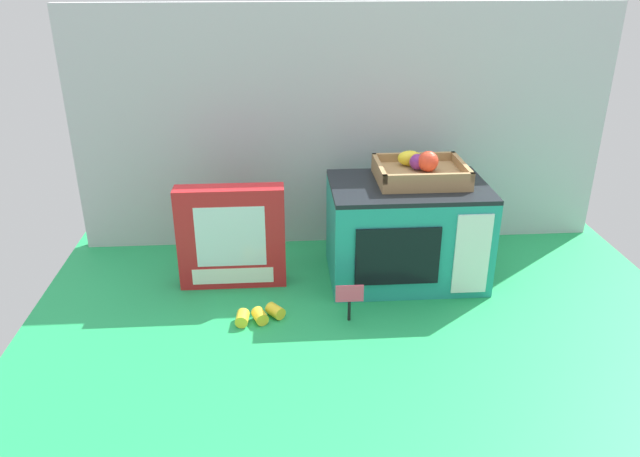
{
  "coord_description": "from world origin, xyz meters",
  "views": [
    {
      "loc": [
        -0.2,
        -1.49,
        0.84
      ],
      "look_at": [
        -0.09,
        0.04,
        0.16
      ],
      "focal_mm": 34.27,
      "sensor_mm": 36.0,
      "label": 1
    }
  ],
  "objects_px": {
    "food_groups_crate": "(420,172)",
    "price_sign": "(350,297)",
    "loose_toy_banana": "(259,315)",
    "cookie_set_box": "(232,237)",
    "toy_microwave": "(406,231)"
  },
  "relations": [
    {
      "from": "loose_toy_banana",
      "to": "food_groups_crate",
      "type": "bearing_deg",
      "value": 28.67
    },
    {
      "from": "toy_microwave",
      "to": "price_sign",
      "type": "height_order",
      "value": "toy_microwave"
    },
    {
      "from": "cookie_set_box",
      "to": "loose_toy_banana",
      "type": "relative_size",
      "value": 2.3
    },
    {
      "from": "food_groups_crate",
      "to": "loose_toy_banana",
      "type": "height_order",
      "value": "food_groups_crate"
    },
    {
      "from": "cookie_set_box",
      "to": "loose_toy_banana",
      "type": "distance_m",
      "value": 0.25
    },
    {
      "from": "food_groups_crate",
      "to": "price_sign",
      "type": "distance_m",
      "value": 0.41
    },
    {
      "from": "price_sign",
      "to": "loose_toy_banana",
      "type": "distance_m",
      "value": 0.23
    },
    {
      "from": "toy_microwave",
      "to": "cookie_set_box",
      "type": "bearing_deg",
      "value": -178.55
    },
    {
      "from": "price_sign",
      "to": "loose_toy_banana",
      "type": "bearing_deg",
      "value": 176.47
    },
    {
      "from": "toy_microwave",
      "to": "loose_toy_banana",
      "type": "relative_size",
      "value": 3.36
    },
    {
      "from": "food_groups_crate",
      "to": "price_sign",
      "type": "relative_size",
      "value": 2.41
    },
    {
      "from": "toy_microwave",
      "to": "price_sign",
      "type": "bearing_deg",
      "value": -129.28
    },
    {
      "from": "cookie_set_box",
      "to": "price_sign",
      "type": "relative_size",
      "value": 2.91
    },
    {
      "from": "toy_microwave",
      "to": "food_groups_crate",
      "type": "xyz_separation_m",
      "value": [
        0.04,
        0.03,
        0.16
      ]
    },
    {
      "from": "cookie_set_box",
      "to": "food_groups_crate",
      "type": "bearing_deg",
      "value": 4.93
    }
  ]
}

